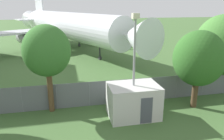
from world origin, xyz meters
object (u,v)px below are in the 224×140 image
object	(u,v)px
airplane	(67,26)
tree_near_hangar	(199,59)
portable_cabin	(133,101)
tree_far_right	(223,45)
tree_behind_benches	(47,51)

from	to	relation	value
airplane	tree_near_hangar	bearing A→B (deg)	-5.68
portable_cabin	tree_near_hangar	world-z (taller)	tree_near_hangar
airplane	tree_near_hangar	size ratio (longest dim) A/B	6.26
tree_near_hangar	airplane	bearing A→B (deg)	109.67
tree_far_right	portable_cabin	bearing A→B (deg)	-160.74
tree_behind_benches	tree_far_right	world-z (taller)	tree_far_right
airplane	tree_near_hangar	world-z (taller)	airplane
airplane	portable_cabin	size ratio (longest dim) A/B	10.69
airplane	tree_far_right	xyz separation A→B (m)	(13.59, -23.24, 0.10)
tree_near_hangar	tree_far_right	distance (m)	5.14
portable_cabin	tree_far_right	xyz separation A→B (m)	(9.50, 3.32, 3.12)
tree_near_hangar	tree_behind_benches	world-z (taller)	tree_behind_benches
airplane	tree_behind_benches	world-z (taller)	airplane
tree_near_hangar	tree_behind_benches	size ratio (longest dim) A/B	0.93
portable_cabin	tree_near_hangar	xyz separation A→B (m)	(5.24, 0.47, 2.78)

